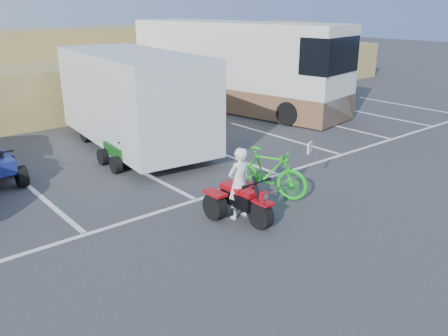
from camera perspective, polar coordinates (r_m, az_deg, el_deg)
ground at (r=9.31m, az=5.60°, el=-8.35°), size 100.00×100.00×0.00m
parking_stripes at (r=12.69m, az=-4.63°, el=-0.60°), size 28.00×5.16×0.01m
grass_embankment at (r=22.23m, az=-24.18°, el=10.17°), size 40.00×8.50×3.10m
red_trike_atv at (r=10.00m, az=2.35°, el=-6.22°), size 1.14×1.51×0.97m
rider at (r=9.80m, az=1.81°, el=-1.86°), size 0.57×0.37×1.54m
green_dirt_bike at (r=11.01m, az=5.28°, el=-0.54°), size 1.27×2.00×1.17m
cargo_trailer at (r=14.75m, az=-10.85°, el=8.32°), size 3.13×6.51×2.94m
rv_motorhome at (r=20.45m, az=1.44°, el=11.46°), size 4.22×10.08×3.52m
quad_atv_green at (r=13.50m, az=-12.03°, el=0.26°), size 1.06×1.37×0.86m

